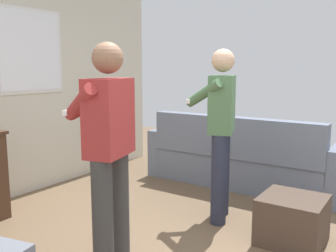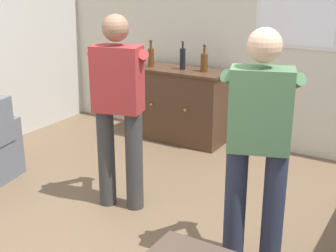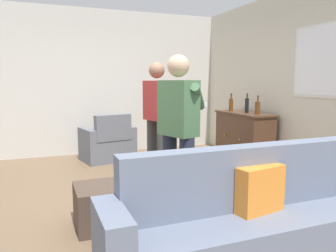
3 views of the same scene
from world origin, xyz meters
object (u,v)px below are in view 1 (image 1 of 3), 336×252
object	(u,v)px
couch	(238,161)
person_standing_left	(108,147)
ottoman	(292,220)
person_standing_right	(220,126)

from	to	relation	value
couch	person_standing_left	distance (m)	2.42
couch	ottoman	distance (m)	1.53
ottoman	couch	bearing A→B (deg)	41.31
person_standing_left	person_standing_right	world-z (taller)	same
couch	person_standing_left	size ratio (longest dim) A/B	1.49
couch	person_standing_left	bearing A→B (deg)	-179.88
couch	person_standing_right	bearing A→B (deg)	-166.49
ottoman	person_standing_left	bearing A→B (deg)	140.11
couch	person_standing_right	xyz separation A→B (m)	(-1.03, -0.25, 0.60)
person_standing_right	couch	bearing A→B (deg)	13.51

